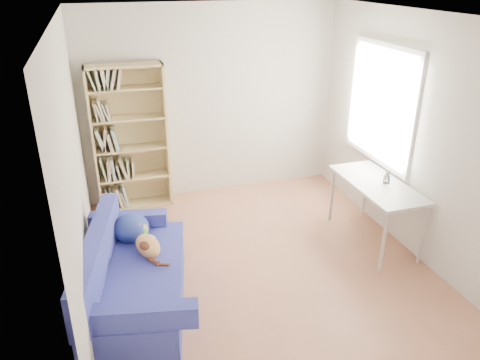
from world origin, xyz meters
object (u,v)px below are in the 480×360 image
at_px(sofa, 134,278).
at_px(desk, 377,189).
at_px(pen_cup, 387,178).
at_px(bookshelf, 131,144).

relative_size(sofa, desk, 1.48).
relative_size(sofa, pen_cup, 11.93).
xyz_separation_m(bookshelf, pen_cup, (2.68, -1.79, -0.07)).
bearing_deg(pen_cup, sofa, -172.84).
distance_m(sofa, bookshelf, 2.24).
height_order(sofa, bookshelf, bookshelf).
bearing_deg(sofa, pen_cup, 18.95).
bearing_deg(bookshelf, pen_cup, -33.80).
relative_size(bookshelf, pen_cup, 12.18).
xyz_separation_m(sofa, pen_cup, (2.90, 0.36, 0.48)).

